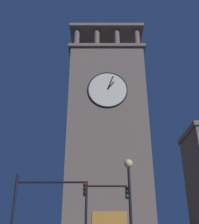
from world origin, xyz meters
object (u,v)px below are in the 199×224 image
Objects in this scene: traffic_signal_mid at (101,208)px; street_lamp at (130,192)px; clocktower at (107,143)px; traffic_signal_near at (40,203)px.

traffic_signal_mid is 4.93m from street_lamp.
clocktower reaches higher than traffic_signal_near.
traffic_signal_near is 0.99× the size of street_lamp.
traffic_signal_near is at bearing 72.50° from clocktower.
traffic_signal_near is at bearing 22.73° from traffic_signal_mid.
traffic_signal_mid is (0.85, 12.57, -8.62)m from clocktower.
clocktower is 15.27m from traffic_signal_mid.
clocktower is 5.69× the size of traffic_signal_near.
clocktower reaches higher than traffic_signal_mid.
clocktower is at bearing -107.50° from traffic_signal_near.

